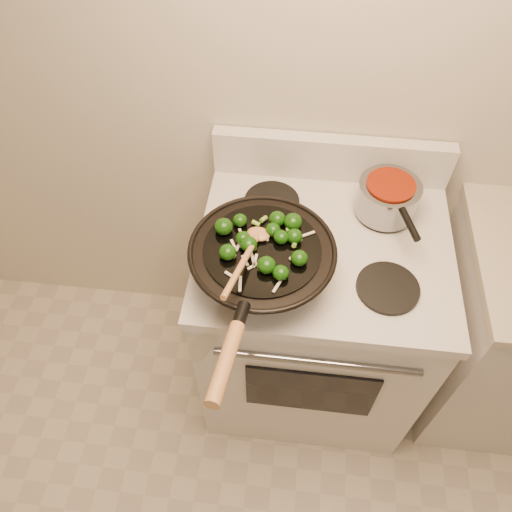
# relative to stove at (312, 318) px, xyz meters

# --- Properties ---
(stove) EXTENTS (0.78, 0.67, 1.08)m
(stove) POSITION_rel_stove_xyz_m (0.00, 0.00, 0.00)
(stove) COLOR silver
(stove) RESTS_ON ground
(wok) EXTENTS (0.41, 0.67, 0.19)m
(wok) POSITION_rel_stove_xyz_m (-0.18, -0.16, 0.53)
(wok) COLOR black
(wok) RESTS_ON stove
(stirfry) EXTENTS (0.28, 0.27, 0.05)m
(stirfry) POSITION_rel_stove_xyz_m (-0.17, -0.14, 0.60)
(stirfry) COLOR #103908
(stirfry) RESTS_ON wok
(wooden_spoon) EXTENTS (0.10, 0.29, 0.08)m
(wooden_spoon) POSITION_rel_stove_xyz_m (-0.21, -0.19, 0.61)
(wooden_spoon) COLOR #AC7443
(wooden_spoon) RESTS_ON wok
(saucepan) EXTENTS (0.19, 0.30, 0.11)m
(saucepan) POSITION_rel_stove_xyz_m (0.18, 0.15, 0.52)
(saucepan) COLOR gray
(saucepan) RESTS_ON stove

